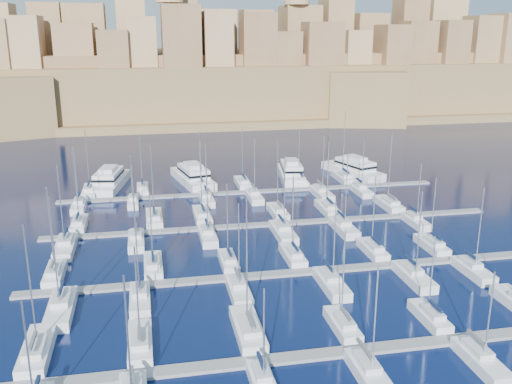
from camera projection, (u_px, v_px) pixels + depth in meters
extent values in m
plane|color=black|center=(289.00, 244.00, 96.56)|extent=(600.00, 600.00, 0.00)
cube|color=slate|center=(363.00, 350.00, 64.45)|extent=(84.00, 2.00, 0.40)
cube|color=slate|center=(309.00, 271.00, 85.20)|extent=(84.00, 2.00, 0.40)
cube|color=slate|center=(275.00, 224.00, 105.94)|extent=(84.00, 2.00, 0.40)
cube|color=slate|center=(253.00, 192.00, 126.68)|extent=(84.00, 2.00, 0.40)
cube|color=silver|center=(37.00, 352.00, 63.37)|extent=(3.03, 10.09, 1.70)
cube|color=silver|center=(34.00, 347.00, 62.09)|extent=(2.12, 4.54, 0.70)
cylinder|color=#9EA0A8|center=(30.00, 286.00, 61.68)|extent=(0.18, 0.18, 13.95)
cube|color=#595B60|center=(33.00, 341.00, 61.32)|extent=(0.35, 4.04, 0.35)
cube|color=silver|center=(140.00, 344.00, 64.97)|extent=(2.71, 9.03, 1.65)
cube|color=silver|center=(140.00, 339.00, 63.79)|extent=(1.90, 4.07, 0.70)
cylinder|color=#9EA0A8|center=(137.00, 292.00, 63.66)|extent=(0.18, 0.18, 10.93)
cube|color=#595B60|center=(139.00, 333.00, 63.08)|extent=(0.35, 3.61, 0.35)
cube|color=silver|center=(248.00, 331.00, 67.82)|extent=(3.04, 10.13, 1.71)
cube|color=silver|center=(249.00, 326.00, 66.53)|extent=(2.13, 4.56, 0.70)
cylinder|color=#9EA0A8|center=(247.00, 263.00, 65.92)|extent=(0.18, 0.18, 15.43)
cube|color=#595B60|center=(250.00, 320.00, 65.76)|extent=(0.35, 4.05, 0.35)
cube|color=silver|center=(342.00, 326.00, 68.97)|extent=(2.41, 8.05, 1.60)
cube|color=silver|center=(345.00, 321.00, 67.90)|extent=(1.69, 3.62, 0.70)
cylinder|color=#9EA0A8|center=(343.00, 275.00, 67.55)|extent=(0.18, 0.18, 11.43)
cube|color=#595B60|center=(346.00, 315.00, 67.23)|extent=(0.35, 3.22, 0.35)
cube|color=silver|center=(429.00, 318.00, 70.97)|extent=(2.34, 7.80, 1.59)
cube|color=silver|center=(433.00, 313.00, 69.92)|extent=(1.64, 3.51, 0.70)
cylinder|color=#9EA0A8|center=(432.00, 274.00, 69.75)|extent=(0.18, 0.18, 9.90)
cube|color=#0F1D3E|center=(436.00, 306.00, 69.26)|extent=(0.35, 3.12, 0.35)
cylinder|color=#9EA0A8|center=(28.00, 357.00, 51.24)|extent=(0.18, 0.18, 10.96)
cylinder|color=#9EA0A8|center=(128.00, 340.00, 51.98)|extent=(0.18, 0.18, 12.90)
cube|color=#595B60|center=(132.00, 377.00, 55.09)|extent=(0.35, 3.63, 0.35)
cube|color=silver|center=(261.00, 371.00, 57.93)|extent=(1.59, 3.40, 0.70)
cylinder|color=#9EA0A8|center=(264.00, 336.00, 55.56)|extent=(0.18, 0.18, 10.10)
cube|color=#0F1D3E|center=(261.00, 360.00, 58.00)|extent=(0.35, 3.02, 0.35)
cube|color=silver|center=(370.00, 376.00, 59.04)|extent=(2.63, 8.76, 1.64)
cube|color=silver|center=(367.00, 362.00, 59.54)|extent=(1.84, 3.94, 0.70)
cylinder|color=#9EA0A8|center=(375.00, 320.00, 56.78)|extent=(0.18, 0.18, 11.71)
cube|color=#595B60|center=(366.00, 351.00, 59.66)|extent=(0.35, 3.50, 0.35)
cube|color=silver|center=(481.00, 362.00, 61.50)|extent=(2.57, 8.57, 1.63)
cube|color=silver|center=(478.00, 349.00, 61.99)|extent=(1.80, 3.86, 0.70)
cylinder|color=#9EA0A8|center=(489.00, 316.00, 59.49)|extent=(0.18, 0.18, 9.97)
cube|color=#595B60|center=(477.00, 338.00, 62.10)|extent=(0.35, 3.43, 0.35)
cube|color=silver|center=(55.00, 275.00, 83.24)|extent=(2.58, 8.59, 1.63)
cube|color=silver|center=(53.00, 270.00, 82.10)|extent=(1.80, 3.87, 0.70)
cylinder|color=#9EA0A8|center=(50.00, 229.00, 81.70)|extent=(0.18, 0.18, 12.41)
cube|color=#595B60|center=(52.00, 264.00, 81.41)|extent=(0.35, 3.44, 0.35)
cube|color=silver|center=(153.00, 267.00, 86.07)|extent=(2.71, 9.02, 1.65)
cube|color=silver|center=(153.00, 262.00, 84.89)|extent=(1.89, 4.06, 0.70)
cylinder|color=#9EA0A8|center=(151.00, 227.00, 84.76)|extent=(0.18, 0.18, 10.87)
cube|color=#0F1D3E|center=(153.00, 256.00, 84.18)|extent=(0.35, 3.61, 0.35)
cube|color=silver|center=(228.00, 262.00, 87.71)|extent=(2.40, 8.00, 1.60)
cube|color=silver|center=(229.00, 258.00, 86.64)|extent=(1.68, 3.60, 0.70)
cylinder|color=#9EA0A8|center=(227.00, 221.00, 86.24)|extent=(0.18, 0.18, 11.73)
cube|color=#0F1D3E|center=(229.00, 252.00, 85.97)|extent=(0.35, 3.20, 0.35)
cube|color=silver|center=(293.00, 257.00, 89.93)|extent=(2.60, 8.65, 1.63)
cube|color=silver|center=(294.00, 252.00, 88.79)|extent=(1.82, 3.89, 0.70)
cylinder|color=#9EA0A8|center=(293.00, 214.00, 88.41)|extent=(0.18, 0.18, 12.31)
cube|color=#0F1D3E|center=(295.00, 246.00, 88.09)|extent=(0.35, 3.46, 0.35)
cube|color=silver|center=(372.00, 251.00, 92.31)|extent=(2.53, 8.44, 1.62)
cube|color=silver|center=(375.00, 246.00, 91.19)|extent=(1.77, 3.80, 0.70)
cylinder|color=#9EA0A8|center=(374.00, 211.00, 90.87)|extent=(0.18, 0.18, 11.59)
cube|color=#0F1D3E|center=(376.00, 241.00, 90.50)|extent=(0.35, 3.37, 0.35)
cube|color=silver|center=(432.00, 246.00, 94.25)|extent=(2.54, 8.48, 1.62)
cube|color=silver|center=(435.00, 241.00, 93.13)|extent=(1.78, 3.82, 0.70)
cylinder|color=#9EA0A8|center=(434.00, 210.00, 92.92)|extent=(0.18, 0.18, 10.84)
cube|color=#0F1D3E|center=(436.00, 236.00, 92.44)|extent=(0.35, 3.39, 0.35)
cube|color=silver|center=(61.00, 310.00, 72.78)|extent=(3.14, 10.47, 1.72)
cube|color=silver|center=(61.00, 298.00, 73.43)|extent=(2.20, 4.71, 0.70)
cylinder|color=#9EA0A8|center=(54.00, 253.00, 70.05)|extent=(0.18, 0.18, 14.44)
cube|color=#0F1D3E|center=(61.00, 289.00, 73.64)|extent=(0.35, 4.19, 0.35)
cube|color=silver|center=(140.00, 301.00, 75.39)|extent=(2.66, 8.87, 1.64)
cube|color=silver|center=(140.00, 290.00, 75.90)|extent=(1.86, 3.99, 0.70)
cylinder|color=#9EA0A8|center=(137.00, 250.00, 72.94)|extent=(0.18, 0.18, 13.04)
cube|color=#0F1D3E|center=(139.00, 281.00, 76.03)|extent=(0.35, 3.55, 0.35)
cube|color=silver|center=(239.00, 292.00, 77.92)|extent=(2.62, 8.72, 1.64)
cube|color=silver|center=(238.00, 281.00, 78.42)|extent=(1.83, 3.92, 0.70)
cylinder|color=#9EA0A8|center=(239.00, 247.00, 75.63)|extent=(0.18, 0.18, 11.98)
cube|color=#595B60|center=(237.00, 273.00, 78.54)|extent=(0.35, 3.49, 0.35)
cube|color=silver|center=(332.00, 285.00, 79.98)|extent=(2.85, 9.51, 1.68)
cube|color=silver|center=(330.00, 274.00, 80.55)|extent=(2.00, 4.28, 0.70)
cylinder|color=#9EA0A8|center=(334.00, 242.00, 77.70)|extent=(0.18, 0.18, 11.57)
cube|color=#0F1D3E|center=(329.00, 266.00, 80.71)|extent=(0.35, 3.81, 0.35)
cube|color=silver|center=(414.00, 278.00, 82.28)|extent=(2.86, 9.52, 1.68)
cube|color=silver|center=(411.00, 267.00, 82.85)|extent=(2.00, 4.28, 0.70)
cylinder|color=#9EA0A8|center=(419.00, 234.00, 79.91)|extent=(0.18, 0.18, 12.21)
cube|color=#0F1D3E|center=(410.00, 260.00, 83.01)|extent=(0.35, 3.81, 0.35)
cube|color=silver|center=(473.00, 271.00, 84.44)|extent=(2.63, 8.77, 1.64)
cube|color=silver|center=(471.00, 262.00, 84.94)|extent=(1.84, 3.95, 0.70)
cylinder|color=#9EA0A8|center=(480.00, 229.00, 82.11)|extent=(0.18, 0.18, 12.17)
cube|color=#0F1D3E|center=(470.00, 254.00, 85.06)|extent=(0.35, 3.51, 0.35)
cube|color=silver|center=(79.00, 225.00, 104.28)|extent=(2.61, 8.71, 1.64)
cube|color=silver|center=(78.00, 221.00, 103.13)|extent=(1.83, 3.92, 0.70)
cylinder|color=#9EA0A8|center=(76.00, 184.00, 102.57)|extent=(0.18, 0.18, 13.65)
cube|color=#0F1D3E|center=(77.00, 216.00, 102.43)|extent=(0.35, 3.49, 0.35)
cube|color=silver|center=(154.00, 219.00, 107.33)|extent=(2.96, 9.86, 1.69)
cube|color=silver|center=(154.00, 215.00, 106.07)|extent=(2.07, 4.44, 0.70)
cylinder|color=#9EA0A8|center=(152.00, 180.00, 105.70)|extent=(0.18, 0.18, 13.46)
cube|color=#0F1D3E|center=(154.00, 210.00, 105.32)|extent=(0.35, 3.95, 0.35)
cube|color=silver|center=(202.00, 216.00, 109.03)|extent=(2.97, 9.89, 1.69)
cube|color=silver|center=(203.00, 212.00, 107.76)|extent=(2.08, 4.45, 0.70)
cylinder|color=#9EA0A8|center=(201.00, 177.00, 107.38)|extent=(0.18, 0.18, 13.60)
cube|color=#0F1D3E|center=(203.00, 208.00, 107.01)|extent=(0.35, 3.96, 0.35)
cube|color=silver|center=(278.00, 213.00, 111.37)|extent=(2.71, 9.03, 1.65)
cube|color=silver|center=(279.00, 208.00, 110.19)|extent=(1.90, 4.06, 0.70)
cylinder|color=#9EA0A8|center=(278.00, 176.00, 109.76)|extent=(0.18, 0.18, 13.02)
cube|color=#595B60|center=(280.00, 204.00, 109.48)|extent=(0.35, 3.61, 0.35)
cube|color=silver|center=(327.00, 209.00, 113.33)|extent=(2.76, 9.21, 1.66)
cube|color=silver|center=(329.00, 205.00, 112.14)|extent=(1.93, 4.14, 0.70)
cylinder|color=#9EA0A8|center=(328.00, 173.00, 111.75)|extent=(0.18, 0.18, 12.88)
cube|color=#0F1D3E|center=(330.00, 201.00, 111.41)|extent=(0.35, 3.68, 0.35)
cube|color=silver|center=(389.00, 205.00, 116.01)|extent=(2.92, 9.73, 1.69)
cube|color=silver|center=(391.00, 201.00, 114.76)|extent=(2.04, 4.38, 0.70)
cylinder|color=#9EA0A8|center=(390.00, 168.00, 114.35)|extent=(0.18, 0.18, 13.64)
cube|color=#595B60|center=(392.00, 197.00, 114.01)|extent=(0.35, 3.89, 0.35)
cube|color=silver|center=(65.00, 248.00, 93.35)|extent=(3.01, 10.02, 1.70)
cube|color=silver|center=(65.00, 239.00, 93.96)|extent=(2.10, 4.51, 0.70)
cylinder|color=#9EA0A8|center=(61.00, 206.00, 90.81)|extent=(0.18, 0.18, 13.21)
cube|color=#0F1D3E|center=(65.00, 232.00, 94.14)|extent=(0.35, 4.01, 0.35)
cube|color=silver|center=(136.00, 242.00, 96.08)|extent=(2.62, 8.73, 1.64)
cube|color=silver|center=(136.00, 234.00, 96.58)|extent=(1.83, 3.93, 0.70)
cylinder|color=#9EA0A8|center=(134.00, 202.00, 93.70)|extent=(0.18, 0.18, 12.63)
cube|color=#595B60|center=(136.00, 227.00, 96.70)|extent=(0.35, 3.49, 0.35)
cube|color=silver|center=(208.00, 237.00, 98.28)|extent=(2.65, 8.85, 1.64)
cube|color=silver|center=(207.00, 229.00, 98.79)|extent=(1.86, 3.98, 0.70)
cylinder|color=#9EA0A8|center=(207.00, 202.00, 96.06)|extent=(0.18, 0.18, 11.36)
cube|color=#0F1D3E|center=(207.00, 223.00, 98.91)|extent=(0.35, 3.54, 0.35)
cube|color=silver|center=(283.00, 233.00, 100.07)|extent=(3.07, 10.22, 1.71)
cube|color=silver|center=(282.00, 225.00, 100.70)|extent=(2.15, 4.60, 0.70)
cylinder|color=#9EA0A8|center=(284.00, 193.00, 97.52)|extent=(0.18, 0.18, 13.24)
cube|color=#0F1D3E|center=(281.00, 218.00, 100.89)|extent=(0.35, 4.09, 0.35)
cube|color=silver|center=(344.00, 229.00, 102.43)|extent=(2.90, 9.66, 1.68)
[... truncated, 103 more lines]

